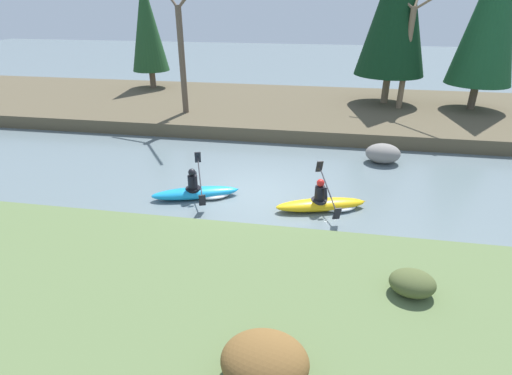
# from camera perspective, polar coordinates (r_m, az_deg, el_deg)

# --- Properties ---
(ground_plane) EXTENTS (90.00, 90.00, 0.00)m
(ground_plane) POSITION_cam_1_polar(r_m,az_deg,el_deg) (13.01, -0.34, -0.68)
(ground_plane) COLOR slate
(riverbank_near) EXTENTS (44.00, 6.06, 0.53)m
(riverbank_near) POSITION_cam_1_polar(r_m,az_deg,el_deg) (8.13, -7.94, -17.33)
(riverbank_near) COLOR #5B7042
(riverbank_near) RESTS_ON ground
(riverbank_far) EXTENTS (44.00, 9.52, 0.60)m
(riverbank_far) POSITION_cam_1_polar(r_m,az_deg,el_deg) (21.91, 4.17, 11.15)
(riverbank_far) COLOR brown
(riverbank_far) RESTS_ON ground
(conifer_tree_far_left) EXTENTS (2.20, 2.20, 6.29)m
(conifer_tree_far_left) POSITION_cam_1_polar(r_m,az_deg,el_deg) (26.18, -15.35, 21.51)
(conifer_tree_far_left) COLOR brown
(conifer_tree_far_left) RESTS_ON riverbank_far
(conifer_tree_left) EXTENTS (3.50, 3.50, 8.39)m
(conifer_tree_left) POSITION_cam_1_polar(r_m,az_deg,el_deg) (22.38, 19.61, 23.73)
(conifer_tree_left) COLOR #7A664C
(conifer_tree_left) RESTS_ON riverbank_far
(conifer_tree_mid_left) EXTENTS (3.04, 3.04, 8.22)m
(conifer_tree_mid_left) POSITION_cam_1_polar(r_m,az_deg,el_deg) (22.83, 30.88, 21.28)
(conifer_tree_mid_left) COLOR brown
(conifer_tree_mid_left) RESTS_ON riverbank_far
(bare_tree_upstream) EXTENTS (3.54, 3.50, 6.42)m
(bare_tree_upstream) POSITION_cam_1_polar(r_m,az_deg,el_deg) (19.81, -10.51, 19.06)
(bare_tree_upstream) COLOR brown
(bare_tree_upstream) RESTS_ON riverbank_far
(bare_tree_mid_upstream) EXTENTS (3.49, 3.45, 6.33)m
(bare_tree_mid_upstream) POSITION_cam_1_polar(r_m,az_deg,el_deg) (21.67, 20.94, 18.31)
(bare_tree_mid_upstream) COLOR #7A664C
(bare_tree_mid_upstream) RESTS_ON riverbank_far
(shrub_clump_second) EXTENTS (1.33, 1.11, 0.72)m
(shrub_clump_second) POSITION_cam_1_polar(r_m,az_deg,el_deg) (6.45, 1.26, -23.58)
(shrub_clump_second) COLOR brown
(shrub_clump_second) RESTS_ON riverbank_near
(shrub_clump_third) EXTENTS (0.88, 0.73, 0.48)m
(shrub_clump_third) POSITION_cam_1_polar(r_m,az_deg,el_deg) (8.49, 21.44, -12.58)
(shrub_clump_third) COLOR #4C562D
(shrub_clump_third) RESTS_ON riverbank_near
(kayaker_lead) EXTENTS (2.76, 2.03, 1.20)m
(kayaker_lead) POSITION_cam_1_polar(r_m,az_deg,el_deg) (12.06, 9.74, -2.28)
(kayaker_lead) COLOR yellow
(kayaker_lead) RESTS_ON ground
(kayaker_middle) EXTENTS (2.74, 2.00, 1.20)m
(kayaker_middle) POSITION_cam_1_polar(r_m,az_deg,el_deg) (12.71, -8.17, -0.63)
(kayaker_middle) COLOR #1993D6
(kayaker_middle) RESTS_ON ground
(boulder_midstream) EXTENTS (1.30, 1.02, 0.73)m
(boulder_midstream) POSITION_cam_1_polar(r_m,az_deg,el_deg) (15.99, 17.68, 4.67)
(boulder_midstream) COLOR gray
(boulder_midstream) RESTS_ON ground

